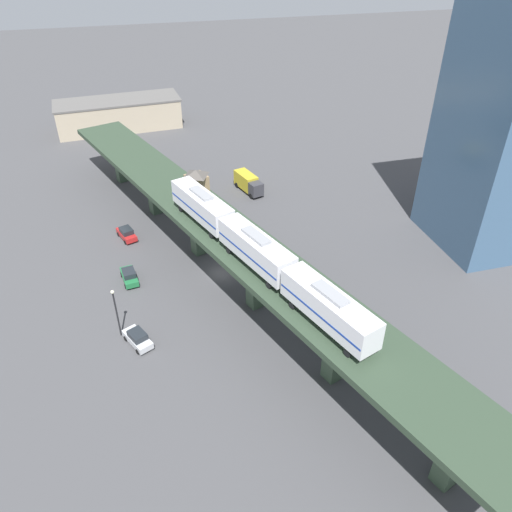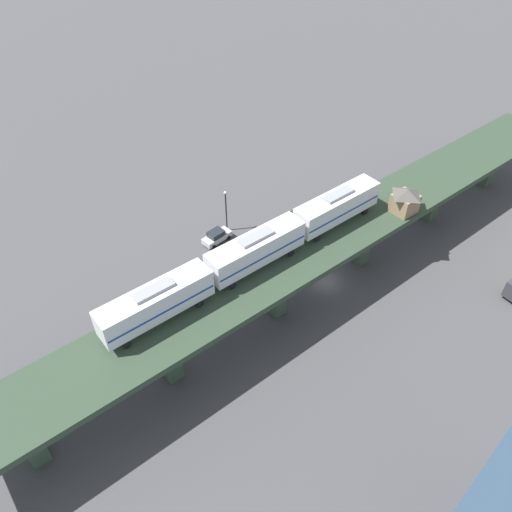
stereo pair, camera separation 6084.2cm
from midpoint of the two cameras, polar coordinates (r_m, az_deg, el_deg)
name	(u,v)px [view 1 (the left image)]	position (r m, az deg, el deg)	size (l,w,h in m)	color
ground_plane	(222,273)	(62.15, -25.09, -15.82)	(400.00, 400.00, 0.00)	#424244
elevated_viaduct	(220,232)	(57.22, -26.75, -11.42)	(38.65, 89.52, 8.08)	#2C3D2C
subway_train	(256,249)	(47.12, -26.93, -16.84)	(15.06, 36.00, 4.45)	silver
signal_hut	(197,180)	(63.85, -27.31, -2.88)	(4.11, 4.11, 3.40)	#8C7251
street_car_green	(129,276)	(66.75, -36.19, -14.99)	(2.43, 4.61, 1.89)	#1E6638
street_car_red	(127,233)	(74.37, -33.72, -8.47)	(3.16, 4.75, 1.89)	#AD1E1E
street_car_silver	(138,338)	(59.44, -39.47, -24.09)	(3.53, 4.75, 1.89)	#B7BABF
delivery_truck	(248,183)	(77.26, -16.42, -0.78)	(4.14, 7.54, 3.20)	#333338
street_lamp	(116,309)	(59.19, -41.76, -20.56)	(0.44, 0.44, 6.94)	black
warehouse_building	(119,114)	(114.94, -27.76, 9.53)	(29.20, 12.17, 6.80)	tan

